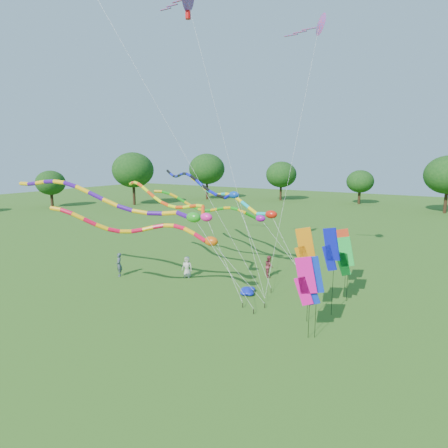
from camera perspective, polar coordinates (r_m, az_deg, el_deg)
The scene contains 19 objects.
ground at distance 21.50m, azimuth -4.71°, elevation -14.00°, with size 160.00×160.00×0.00m, color #2C5D18.
tree_ring at distance 20.24m, azimuth -4.42°, elevation 1.26°, with size 120.55×121.08×9.72m.
tube_kite_red at distance 22.54m, azimuth -10.55°, elevation -0.95°, with size 11.27×5.62×6.42m.
tube_kite_orange at distance 27.01m, azimuth -7.61°, elevation 3.28°, with size 13.08×4.48×7.40m.
tube_kite_purple at distance 24.05m, azimuth -15.86°, elevation 3.37°, with size 16.54×3.06×8.00m.
tube_kite_blue at distance 29.83m, azimuth -3.47°, elevation 6.09°, with size 13.20×5.89×8.13m.
tube_kite_cyan at distance 32.23m, azimuth 1.65°, elevation 3.70°, with size 14.02×6.61×7.25m.
tube_kite_green at distance 29.05m, azimuth -0.58°, elevation 2.30°, with size 11.97×2.24×6.64m.
delta_kite_high_c at distance 26.45m, azimuth 14.33°, elevation 27.41°, with size 3.13×5.08×17.50m.
banner_pole_red at distance 26.30m, azimuth 17.70°, elevation -3.30°, with size 1.14×0.40×4.14m.
banner_pole_magenta_b at distance 18.66m, azimuth 12.28°, elevation -8.52°, with size 1.16×0.26×4.14m.
banner_pole_blue_b at distance 21.54m, azimuth 15.95°, elevation -3.76°, with size 1.12×0.45×5.02m.
banner_pole_orange at distance 20.19m, azimuth 12.24°, elevation -3.94°, with size 1.16×0.29×5.22m.
banner_pole_blue_a at distance 18.73m, azimuth 13.25°, elevation -8.43°, with size 1.15×0.34×4.16m.
banner_pole_green at distance 23.98m, azimuth 17.91°, elevation -4.72°, with size 1.16×0.19×4.09m.
blue_nylon_heap at distance 25.01m, azimuth 3.83°, elevation -9.92°, with size 1.46×1.69×0.46m.
person_a at distance 27.92m, azimuth -5.65°, elevation -6.52°, with size 0.77×0.50×1.58m, color #BBB9A8.
person_b at distance 29.11m, azimuth -15.69°, elevation -5.99°, with size 0.64×0.42×1.75m, color #3D4855.
person_c at distance 28.12m, azimuth 6.88°, elevation -6.41°, with size 0.78×0.60×1.60m, color maroon.
Camera 1 is at (11.55, -15.86, 8.80)m, focal length 30.00 mm.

